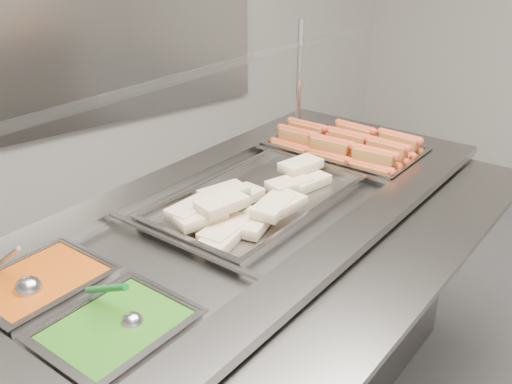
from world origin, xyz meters
TOP-DOWN VIEW (x-y plane):
  - back_panel at (0.00, 2.45)m, footprint 3.00×0.04m
  - steam_counter at (-0.11, 0.39)m, footprint 2.14×1.32m
  - tray_rail at (0.01, -0.13)m, footprint 1.92×0.81m
  - sneeze_guard at (-0.17, 0.62)m, footprint 1.77×0.71m
  - pan_hotdogs at (0.53, 0.55)m, footprint 0.49×0.65m
  - pan_wraps at (-0.05, 0.41)m, footprint 0.80×0.58m
  - pan_beans at (-0.82, 0.39)m, footprint 0.37×0.32m
  - pan_peas at (-0.74, 0.09)m, footprint 0.37×0.32m
  - hotdogs_in_buns at (0.52, 0.53)m, footprint 0.43×0.58m
  - tortilla_wraps at (-0.13, 0.38)m, footprint 0.69×0.36m
  - ladle at (-0.85, 0.36)m, footprint 0.08×0.20m
  - serving_spoon at (-0.71, 0.09)m, footprint 0.08×0.19m

SIDE VIEW (x-z plane):
  - steam_counter at x=-0.11m, z-range 0.00..0.95m
  - tray_rail at x=0.01m, z-range 0.87..0.93m
  - pan_hotdogs at x=0.53m, z-range 0.85..0.96m
  - pan_beans at x=-0.82m, z-range 0.86..0.96m
  - pan_peas at x=-0.74m, z-range 0.86..0.96m
  - pan_wraps at x=-0.05m, z-range 0.89..0.96m
  - hotdogs_in_buns at x=0.52m, z-range 0.90..1.02m
  - ladle at x=-0.85m, z-range 0.88..1.04m
  - serving_spoon at x=-0.71m, z-range 0.89..1.03m
  - tortilla_wraps at x=-0.13m, z-range 0.91..1.01m
  - back_panel at x=0.00m, z-range 0.60..1.80m
  - sneeze_guard at x=-0.17m, z-range 1.11..1.57m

